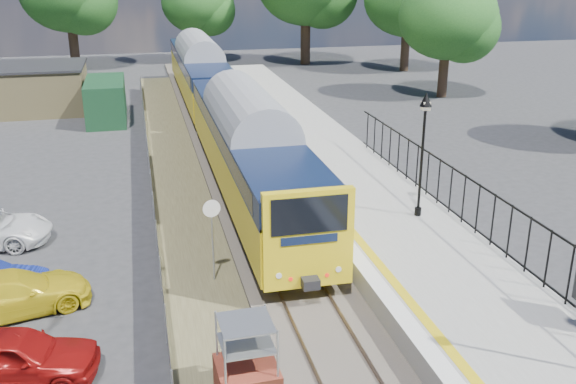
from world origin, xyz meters
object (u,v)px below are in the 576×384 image
object	(u,v)px
train	(217,97)
car_red	(14,356)
speed_sign	(212,226)
car_yellow	(12,294)
brick_plinth	(247,365)
victorian_lamp_north	(424,126)

from	to	relation	value
train	car_red	size ratio (longest dim) A/B	10.08
speed_sign	car_yellow	size ratio (longest dim) A/B	0.64
speed_sign	car_yellow	xyz separation A→B (m)	(-5.99, -0.64, -1.28)
train	car_yellow	world-z (taller)	train
brick_plinth	car_yellow	world-z (taller)	brick_plinth
speed_sign	train	bearing A→B (deg)	73.33
brick_plinth	car_yellow	bearing A→B (deg)	136.71
brick_plinth	speed_sign	bearing A→B (deg)	90.00
car_red	car_yellow	bearing A→B (deg)	19.36
brick_plinth	speed_sign	size ratio (longest dim) A/B	0.79
victorian_lamp_north	car_red	xyz separation A→B (m)	(-13.20, -5.83, -3.61)
victorian_lamp_north	train	xyz separation A→B (m)	(-5.30, 16.31, -1.96)
victorian_lamp_north	car_red	size ratio (longest dim) A/B	1.14
train	brick_plinth	size ratio (longest dim) A/B	18.23
car_red	train	bearing A→B (deg)	-10.01
speed_sign	car_red	world-z (taller)	speed_sign
victorian_lamp_north	speed_sign	distance (m)	8.34
train	speed_sign	world-z (taller)	train
victorian_lamp_north	speed_sign	world-z (taller)	victorian_lamp_north
brick_plinth	speed_sign	xyz separation A→B (m)	(0.00, 6.28, 0.85)
speed_sign	car_red	xyz separation A→B (m)	(-5.40, -4.08, -1.23)
victorian_lamp_north	speed_sign	size ratio (longest dim) A/B	1.63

